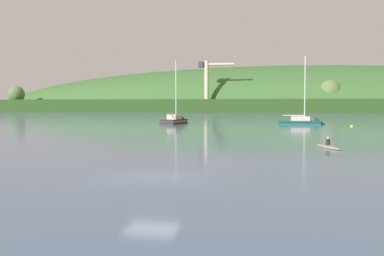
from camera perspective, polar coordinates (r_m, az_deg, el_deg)
The scene contains 7 objects.
ground at distance 21.93m, azimuth -5.09°, elevation -6.30°, with size 1400.00×1400.00×0.00m, color slate.
far_shoreline_hill at distance 251.65m, azimuth 12.34°, elevation 2.21°, with size 434.15×114.87×48.97m.
dockside_crane at distance 209.87m, azimuth 1.96°, elevation 5.26°, with size 16.48×4.77×23.58m.
sailboat_near_mooring at distance 82.72m, azimuth -2.02°, elevation 0.80°, with size 3.62×8.53×12.61m.
sailboat_midwater_white at distance 81.96m, azimuth 14.08°, elevation 0.59°, with size 8.10×2.74×13.24m.
canoe_with_paddler at distance 38.41m, azimuth 16.77°, elevation -2.27°, with size 2.15×4.34×1.02m.
mooring_buoy_foreground at distance 76.51m, azimuth 19.50°, elevation 0.19°, with size 0.50×0.50×0.58m.
Camera 1 is at (6.24, -20.73, 3.55)m, focal length 42.28 mm.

